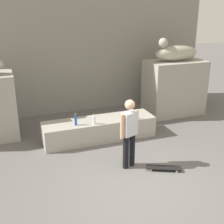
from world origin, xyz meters
name	(u,v)px	position (x,y,z in m)	size (l,w,h in m)	color
ground_plane	(135,183)	(0.00, 0.00, 0.00)	(40.00, 40.00, 0.00)	#605E5B
facade_wall	(72,18)	(0.00, 5.31, 3.21)	(9.69, 0.60, 6.42)	gray
pedestal_right	(174,87)	(3.13, 3.63, 0.93)	(1.97, 1.16, 1.86)	#A39E93
statue_reclining_right	(176,52)	(3.09, 3.63, 2.15)	(1.63, 0.65, 0.78)	#B0AC99
ledge_block	(99,129)	(0.00, 2.47, 0.29)	(3.19, 0.84, 0.59)	#A39E93
skater	(129,131)	(0.17, 0.72, 0.92)	(0.51, 0.31, 1.67)	black
skateboard	(164,168)	(0.86, 0.27, 0.06)	(0.81, 0.53, 0.08)	black
bottle_blue	(76,120)	(-0.71, 2.29, 0.72)	(0.07, 0.07, 0.33)	#194C99
bottle_clear	(94,120)	(-0.23, 2.19, 0.71)	(0.07, 0.07, 0.29)	silver
bottle_brown	(131,115)	(0.85, 2.20, 0.71)	(0.08, 0.08, 0.30)	#593314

